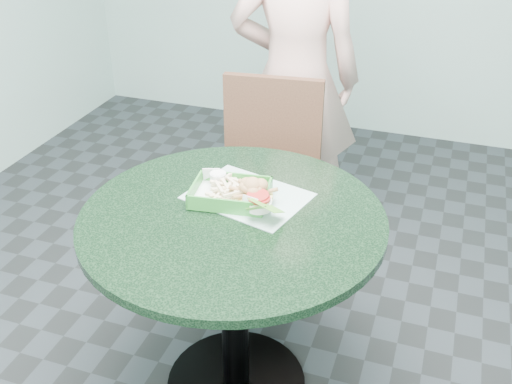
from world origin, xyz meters
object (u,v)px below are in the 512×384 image
(cafe_table, at_px, (234,262))
(dining_chair, at_px, (265,170))
(diner_person, at_px, (296,59))
(food_basket, at_px, (231,201))
(sauce_ramekin, at_px, (221,181))
(crab_sandwich, at_px, (251,197))

(cafe_table, distance_m, dining_chair, 0.74)
(cafe_table, bearing_deg, diner_person, 95.41)
(cafe_table, distance_m, food_basket, 0.21)
(diner_person, xyz_separation_m, sauce_ramekin, (0.01, -0.94, -0.13))
(dining_chair, distance_m, sauce_ramekin, 0.65)
(dining_chair, relative_size, food_basket, 3.72)
(sauce_ramekin, bearing_deg, dining_chair, 93.55)
(food_basket, bearing_deg, crab_sandwich, -4.42)
(food_basket, distance_m, sauce_ramekin, 0.09)
(cafe_table, distance_m, sauce_ramekin, 0.28)
(cafe_table, height_order, dining_chair, dining_chair)
(food_basket, bearing_deg, diner_person, 93.71)
(cafe_table, height_order, sauce_ramekin, sauce_ramekin)
(cafe_table, bearing_deg, sauce_ramekin, 123.80)
(crab_sandwich, height_order, sauce_ramekin, crab_sandwich)
(dining_chair, height_order, diner_person, diner_person)
(crab_sandwich, bearing_deg, dining_chair, 104.49)
(food_basket, xyz_separation_m, crab_sandwich, (0.08, -0.01, 0.03))
(cafe_table, height_order, diner_person, diner_person)
(dining_chair, bearing_deg, crab_sandwich, -82.06)
(cafe_table, distance_m, diner_person, 1.15)
(dining_chair, relative_size, crab_sandwich, 6.95)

